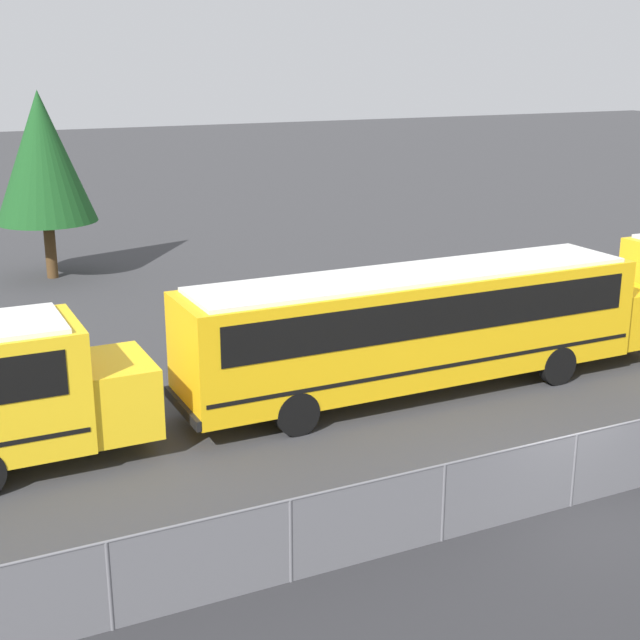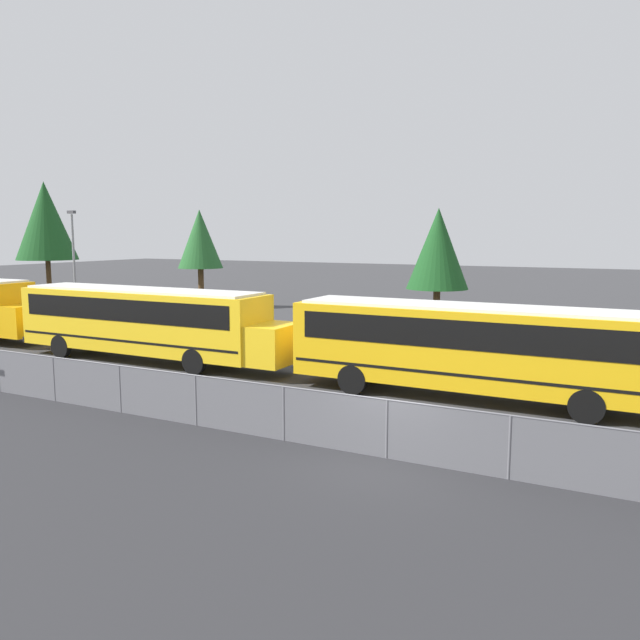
% 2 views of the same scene
% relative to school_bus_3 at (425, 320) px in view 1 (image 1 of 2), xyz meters
% --- Properties ---
extents(ground_plane, '(200.00, 200.00, 0.00)m').
position_rel_school_bus_3_xyz_m(ground_plane, '(-0.74, -6.63, -1.96)').
color(ground_plane, '#38383A').
extents(fence, '(114.89, 0.07, 1.56)m').
position_rel_school_bus_3_xyz_m(fence, '(-0.74, -6.64, -1.17)').
color(fence, '#9EA0A5').
rests_on(fence, ground_plane).
extents(school_bus_3, '(14.03, 2.54, 3.28)m').
position_rel_school_bus_3_xyz_m(school_bus_3, '(0.00, 0.00, 0.00)').
color(school_bus_3, yellow).
rests_on(school_bus_3, ground_plane).
extents(tree_0, '(3.88, 3.88, 7.31)m').
position_rel_school_bus_3_xyz_m(tree_0, '(-6.58, 17.22, 2.81)').
color(tree_0, '#51381E').
rests_on(tree_0, ground_plane).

